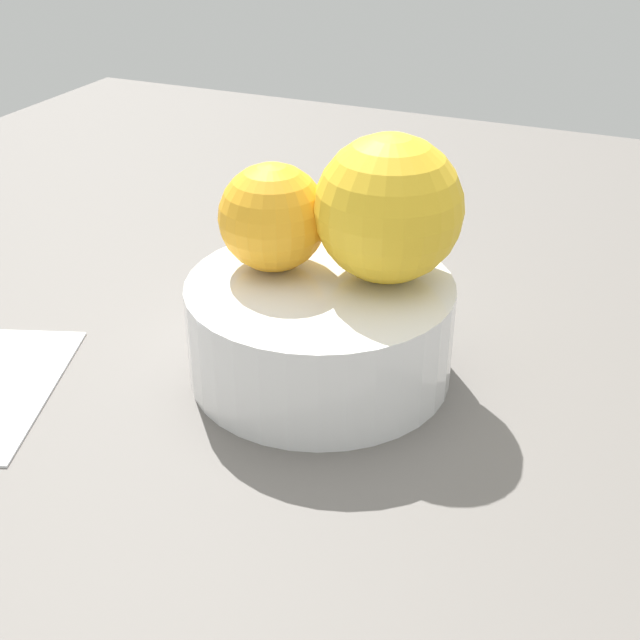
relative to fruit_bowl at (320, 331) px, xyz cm
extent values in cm
cube|color=#66605B|center=(0.00, 0.00, -3.86)|extent=(110.00, 110.00, 2.00)
cylinder|color=white|center=(0.00, 0.00, -2.46)|extent=(9.52, 9.52, 0.80)
cylinder|color=white|center=(0.00, 0.00, 0.13)|extent=(15.35, 15.35, 5.96)
sphere|color=yellow|center=(3.11, 2.30, 7.26)|extent=(8.30, 8.30, 8.30)
sphere|color=#F9A823|center=(-3.29, 0.87, 6.23)|extent=(6.24, 6.24, 6.24)
camera|label=1|loc=(16.79, -38.79, 24.80)|focal=47.32mm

